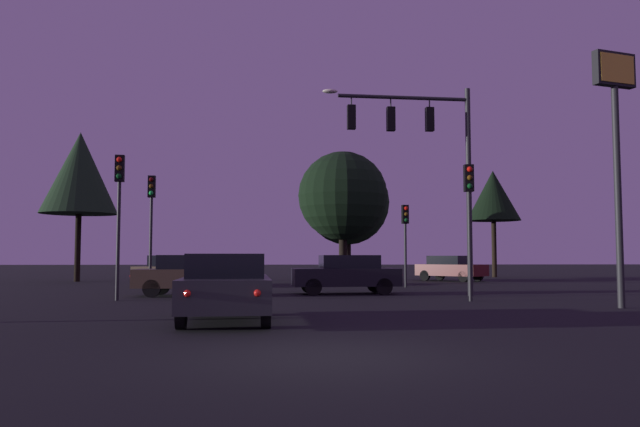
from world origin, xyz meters
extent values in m
plane|color=black|center=(0.00, 24.50, 0.00)|extent=(168.00, 168.00, 0.00)
cylinder|color=#232326|center=(6.36, 13.79, 3.92)|extent=(0.20, 0.20, 7.83)
cylinder|color=#232326|center=(3.88, 13.62, 7.41)|extent=(4.98, 0.48, 0.14)
ellipsoid|color=#F4EACC|center=(1.10, 13.43, 7.56)|extent=(0.56, 0.28, 0.16)
cylinder|color=#232326|center=(4.87, 13.69, 7.23)|extent=(0.05, 0.05, 0.34)
cube|color=black|center=(4.87, 13.69, 6.61)|extent=(0.32, 0.26, 0.90)
sphere|color=#4C0A0A|center=(4.86, 13.83, 6.89)|extent=(0.18, 0.18, 0.18)
sphere|color=#56380C|center=(4.86, 13.83, 6.61)|extent=(0.18, 0.18, 0.18)
sphere|color=#1EE04C|center=(4.86, 13.83, 6.33)|extent=(0.18, 0.18, 0.18)
cylinder|color=#232326|center=(3.38, 13.59, 7.22)|extent=(0.05, 0.05, 0.37)
cube|color=black|center=(3.38, 13.59, 6.58)|extent=(0.32, 0.26, 0.90)
sphere|color=#4C0A0A|center=(3.37, 13.73, 6.86)|extent=(0.18, 0.18, 0.18)
sphere|color=#56380C|center=(3.37, 13.73, 6.58)|extent=(0.18, 0.18, 0.18)
sphere|color=#1EE04C|center=(3.37, 13.73, 6.30)|extent=(0.18, 0.18, 0.18)
cylinder|color=#232326|center=(1.89, 13.49, 7.23)|extent=(0.05, 0.05, 0.35)
cube|color=black|center=(1.89, 13.49, 6.61)|extent=(0.32, 0.26, 0.90)
sphere|color=#4C0A0A|center=(1.88, 13.63, 6.89)|extent=(0.18, 0.18, 0.18)
sphere|color=#56380C|center=(1.88, 13.63, 6.61)|extent=(0.18, 0.18, 0.18)
sphere|color=#1EE04C|center=(1.88, 13.63, 6.33)|extent=(0.18, 0.18, 0.18)
cylinder|color=#232326|center=(5.54, 11.08, 1.81)|extent=(0.12, 0.12, 3.61)
cube|color=black|center=(5.54, 11.08, 4.06)|extent=(0.31, 0.25, 0.90)
sphere|color=red|center=(5.53, 10.94, 4.34)|extent=(0.18, 0.18, 0.18)
sphere|color=#56380C|center=(5.53, 10.94, 4.06)|extent=(0.18, 0.18, 0.18)
sphere|color=#0C4219|center=(5.53, 10.94, 3.78)|extent=(0.18, 0.18, 0.18)
cylinder|color=#232326|center=(5.27, 20.56, 1.52)|extent=(0.12, 0.12, 3.05)
cube|color=black|center=(5.27, 20.56, 3.50)|extent=(0.34, 0.29, 0.90)
sphere|color=red|center=(5.29, 20.42, 3.78)|extent=(0.18, 0.18, 0.18)
sphere|color=#56380C|center=(5.29, 20.42, 3.50)|extent=(0.18, 0.18, 0.18)
sphere|color=#0C4219|center=(5.29, 20.42, 3.22)|extent=(0.18, 0.18, 0.18)
cylinder|color=#232326|center=(-6.12, 12.07, 1.99)|extent=(0.12, 0.12, 3.98)
cube|color=black|center=(-6.12, 12.07, 4.43)|extent=(0.32, 0.27, 0.90)
sphere|color=red|center=(-6.11, 11.93, 4.71)|extent=(0.18, 0.18, 0.18)
sphere|color=#56380C|center=(-6.11, 11.93, 4.43)|extent=(0.18, 0.18, 0.18)
sphere|color=#0C4219|center=(-6.11, 11.93, 4.15)|extent=(0.18, 0.18, 0.18)
cylinder|color=#232326|center=(-6.04, 16.91, 1.95)|extent=(0.12, 0.12, 3.90)
cube|color=black|center=(-6.04, 16.91, 4.35)|extent=(0.31, 0.26, 0.90)
sphere|color=#4C0A0A|center=(-6.03, 16.77, 4.63)|extent=(0.18, 0.18, 0.18)
sphere|color=#56380C|center=(-6.03, 16.77, 4.35)|extent=(0.18, 0.18, 0.18)
sphere|color=#1EE04C|center=(-6.03, 16.77, 4.07)|extent=(0.18, 0.18, 0.18)
cube|color=#232328|center=(-1.90, 5.02, 0.66)|extent=(2.12, 4.46, 0.68)
cube|color=black|center=(-1.90, 4.87, 1.26)|extent=(1.75, 2.44, 0.52)
cylinder|color=black|center=(-2.83, 6.41, 0.32)|extent=(0.23, 0.65, 0.64)
cylinder|color=black|center=(-1.14, 6.50, 0.32)|extent=(0.23, 0.65, 0.64)
cylinder|color=black|center=(-2.67, 3.53, 0.32)|extent=(0.23, 0.65, 0.64)
cylinder|color=black|center=(-0.98, 3.62, 0.32)|extent=(0.23, 0.65, 0.64)
sphere|color=red|center=(-2.45, 2.79, 0.76)|extent=(0.14, 0.14, 0.14)
sphere|color=red|center=(-1.12, 2.86, 0.76)|extent=(0.14, 0.14, 0.14)
cube|color=black|center=(1.84, 15.37, 0.66)|extent=(4.24, 2.11, 0.68)
cube|color=black|center=(1.99, 15.37, 1.26)|extent=(2.33, 1.73, 0.52)
cylinder|color=black|center=(0.54, 14.45, 0.32)|extent=(0.65, 0.24, 0.64)
cylinder|color=black|center=(0.43, 16.11, 0.32)|extent=(0.65, 0.24, 0.64)
cylinder|color=black|center=(3.25, 14.62, 0.32)|extent=(0.65, 0.24, 0.64)
cylinder|color=black|center=(3.15, 16.28, 0.32)|extent=(0.65, 0.24, 0.64)
sphere|color=red|center=(3.95, 14.85, 0.76)|extent=(0.14, 0.14, 0.14)
sphere|color=red|center=(3.87, 16.14, 0.76)|extent=(0.14, 0.14, 0.14)
cube|color=#473828|center=(-3.81, 14.44, 0.66)|extent=(4.51, 1.92, 0.68)
cube|color=black|center=(-3.96, 14.44, 1.26)|extent=(2.45, 1.62, 0.52)
cylinder|color=black|center=(-2.32, 15.22, 0.32)|extent=(0.64, 0.21, 0.64)
cylinder|color=black|center=(-2.35, 13.60, 0.32)|extent=(0.64, 0.21, 0.64)
cylinder|color=black|center=(-5.27, 15.28, 0.32)|extent=(0.64, 0.21, 0.64)
cylinder|color=black|center=(-5.31, 13.66, 0.32)|extent=(0.64, 0.21, 0.64)
sphere|color=red|center=(-6.05, 15.13, 0.76)|extent=(0.14, 0.14, 0.14)
sphere|color=red|center=(-6.07, 13.85, 0.76)|extent=(0.14, 0.14, 0.14)
cube|color=#473828|center=(-6.11, 22.37, 0.66)|extent=(3.24, 4.64, 0.68)
cube|color=black|center=(-6.05, 22.51, 1.26)|extent=(2.26, 2.72, 0.52)
cylinder|color=black|center=(-5.95, 20.77, 0.32)|extent=(0.43, 0.67, 0.64)
cylinder|color=black|center=(-7.36, 21.35, 0.32)|extent=(0.43, 0.67, 0.64)
cylinder|color=black|center=(-4.86, 23.39, 0.32)|extent=(0.43, 0.67, 0.64)
cylinder|color=black|center=(-6.27, 23.98, 0.32)|extent=(0.43, 0.67, 0.64)
sphere|color=red|center=(-4.72, 24.14, 0.76)|extent=(0.14, 0.14, 0.14)
sphere|color=red|center=(-5.84, 24.60, 0.76)|extent=(0.14, 0.14, 0.14)
cube|color=#4C0F0F|center=(9.54, 28.08, 0.66)|extent=(4.10, 4.19, 0.68)
cube|color=black|center=(9.43, 28.19, 1.26)|extent=(2.65, 2.67, 0.52)
cylinder|color=black|center=(11.05, 27.68, 0.32)|extent=(0.58, 0.60, 0.64)
cylinder|color=black|center=(9.84, 26.55, 0.32)|extent=(0.58, 0.60, 0.64)
cylinder|color=black|center=(9.24, 29.61, 0.32)|extent=(0.58, 0.60, 0.64)
cylinder|color=black|center=(8.03, 28.47, 0.32)|extent=(0.58, 0.60, 0.64)
sphere|color=red|center=(8.63, 29.99, 0.76)|extent=(0.14, 0.14, 0.14)
sphere|color=red|center=(7.68, 29.10, 0.76)|extent=(0.14, 0.14, 0.14)
cylinder|color=#232326|center=(8.99, 8.09, 3.20)|extent=(0.20, 0.20, 6.40)
cube|color=black|center=(8.99, 8.09, 6.90)|extent=(1.41, 0.65, 1.00)
cube|color=yellow|center=(9.03, 7.96, 6.90)|extent=(1.18, 0.38, 0.84)
cylinder|color=black|center=(14.53, 34.90, 2.02)|extent=(0.34, 0.34, 4.04)
cone|color=black|center=(14.53, 34.90, 5.85)|extent=(3.82, 3.82, 3.62)
cylinder|color=black|center=(2.59, 23.99, 1.52)|extent=(0.43, 0.43, 3.04)
sphere|color=black|center=(2.59, 23.99, 4.70)|extent=(4.76, 4.76, 4.76)
cylinder|color=black|center=(3.44, 29.80, 1.50)|extent=(0.46, 0.46, 2.99)
sphere|color=black|center=(3.44, 29.80, 4.84)|extent=(5.29, 5.29, 5.29)
cylinder|color=black|center=(-12.66, 28.57, 2.00)|extent=(0.34, 0.34, 3.99)
cone|color=black|center=(-12.66, 28.57, 6.43)|extent=(4.47, 4.47, 4.89)
camera|label=1|loc=(-0.67, -9.36, 1.45)|focal=35.37mm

